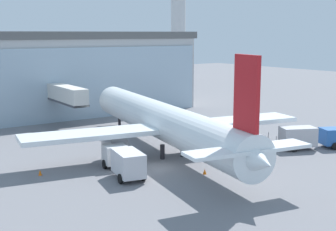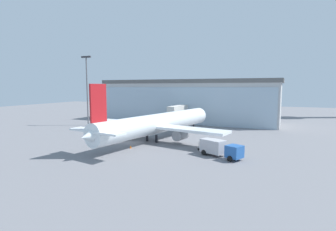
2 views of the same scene
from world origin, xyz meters
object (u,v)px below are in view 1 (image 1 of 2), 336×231
object	(u,v)px
fuel_truck	(309,137)
safety_cone_nose	(205,171)
airplane	(164,122)
catering_truck	(124,160)
baggage_cart	(266,143)
safety_cone_wingtip	(40,173)
jet_bridge	(63,95)

from	to	relation	value
fuel_truck	safety_cone_nose	bearing A→B (deg)	-152.76
airplane	fuel_truck	xyz separation A→B (m)	(14.79, -8.64, -2.13)
catering_truck	baggage_cart	world-z (taller)	catering_truck
fuel_truck	safety_cone_wingtip	size ratio (longest dim) A/B	13.66
fuel_truck	baggage_cart	bearing A→B (deg)	156.90
airplane	catering_truck	bearing A→B (deg)	130.66
catering_truck	safety_cone_nose	distance (m)	7.93
jet_bridge	airplane	size ratio (longest dim) A/B	0.34
fuel_truck	baggage_cart	size ratio (longest dim) A/B	2.34
airplane	safety_cone_nose	size ratio (longest dim) A/B	72.40
safety_cone_nose	safety_cone_wingtip	distance (m)	15.90
jet_bridge	safety_cone_nose	world-z (taller)	jet_bridge
jet_bridge	safety_cone_wingtip	bearing A→B (deg)	153.46
jet_bridge	safety_cone_wingtip	size ratio (longest dim) A/B	24.58
fuel_truck	safety_cone_wingtip	world-z (taller)	fuel_truck
baggage_cart	airplane	bearing A→B (deg)	91.89
jet_bridge	catering_truck	bearing A→B (deg)	171.14
catering_truck	airplane	bearing A→B (deg)	-48.51
safety_cone_nose	safety_cone_wingtip	size ratio (longest dim) A/B	1.00
safety_cone_wingtip	jet_bridge	bearing A→B (deg)	60.00
airplane	baggage_cart	bearing A→B (deg)	-100.57
jet_bridge	safety_cone_nose	xyz separation A→B (m)	(0.79, -30.27, -4.40)
safety_cone_nose	safety_cone_wingtip	world-z (taller)	same
jet_bridge	baggage_cart	distance (m)	30.23
safety_cone_nose	baggage_cart	bearing A→B (deg)	16.21
catering_truck	baggage_cart	xyz separation A→B (m)	(19.75, -0.62, -0.97)
safety_cone_wingtip	airplane	bearing A→B (deg)	-1.67
catering_truck	baggage_cart	distance (m)	19.79
jet_bridge	fuel_truck	distance (m)	34.83
fuel_truck	airplane	bearing A→B (deg)	176.29
fuel_truck	safety_cone_wingtip	xyz separation A→B (m)	(-29.38, 9.07, -1.19)
catering_truck	safety_cone_nose	world-z (taller)	catering_truck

